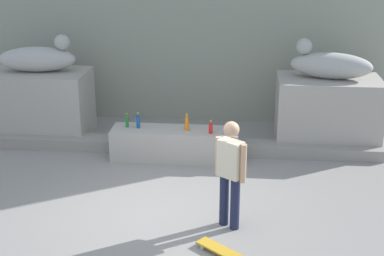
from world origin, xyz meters
name	(u,v)px	position (x,y,z in m)	size (l,w,h in m)	color
ground_plane	(158,212)	(0.00, 0.00, 0.00)	(40.00, 40.00, 0.00)	gray
pedestal_left	(41,104)	(-3.00, 3.21, 0.71)	(2.04, 1.21, 1.42)	#A39E93
pedestal_right	(327,112)	(3.00, 3.21, 0.71)	(2.04, 1.21, 1.42)	#A39E93
statue_reclining_left	(39,58)	(-2.96, 3.21, 1.70)	(1.65, 0.73, 0.78)	#AAABA5
statue_reclining_right	(329,64)	(2.96, 3.21, 1.70)	(1.68, 0.85, 0.78)	#AAABA5
ledge_block	(175,144)	(0.00, 2.17, 0.30)	(2.44, 0.65, 0.61)	#A39E93
skater	(230,170)	(1.14, -0.35, 0.92)	(0.46, 0.37, 1.67)	#1E233F
skateboard	(222,251)	(1.06, -1.14, 0.06)	(0.75, 0.66, 0.08)	gold
bottle_blue	(138,122)	(-0.71, 2.19, 0.73)	(0.07, 0.07, 0.30)	#194C99
bottle_green	(127,122)	(-0.93, 2.22, 0.72)	(0.06, 0.06, 0.28)	#1E722D
bottle_red	(211,128)	(0.70, 2.01, 0.71)	(0.07, 0.07, 0.25)	red
bottle_orange	(187,123)	(0.24, 2.15, 0.74)	(0.08, 0.08, 0.32)	orange
stair_step	(177,145)	(0.00, 2.58, 0.11)	(8.04, 0.50, 0.23)	gray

